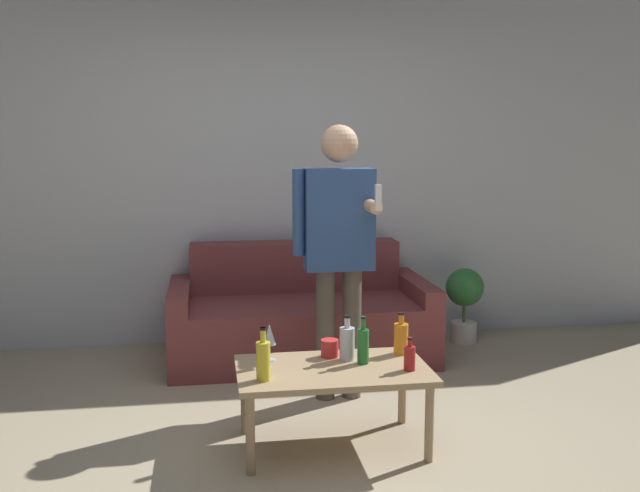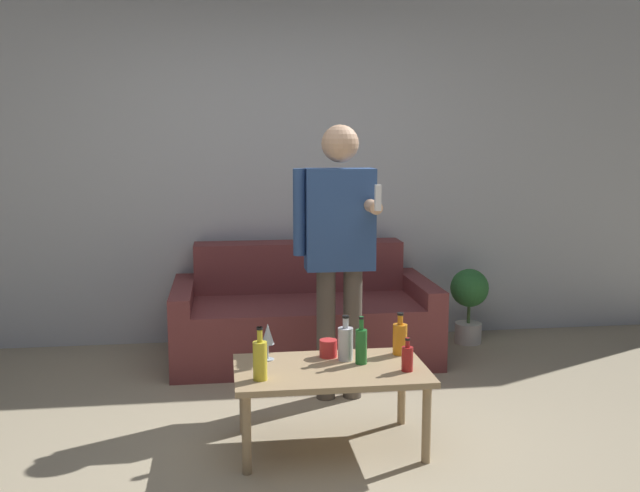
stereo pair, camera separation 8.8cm
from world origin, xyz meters
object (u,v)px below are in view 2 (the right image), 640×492
Objects in this scene: coffee_table at (331,376)px; bottle_orange at (345,342)px; person_standing_front at (339,240)px; couch at (303,317)px.

bottle_orange reaches higher than coffee_table.
couch is at bearing 97.71° from person_standing_front.
person_standing_front is (0.15, 0.67, 0.59)m from coffee_table.
bottle_orange is (0.06, -1.42, 0.22)m from couch.
couch reaches higher than bottle_orange.
coffee_table is at bearing -91.21° from couch.
coffee_table is 4.08× the size of bottle_orange.
couch is 1.44m from bottle_orange.
person_standing_front is (0.06, 0.56, 0.45)m from bottle_orange.
couch is 7.72× the size of bottle_orange.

